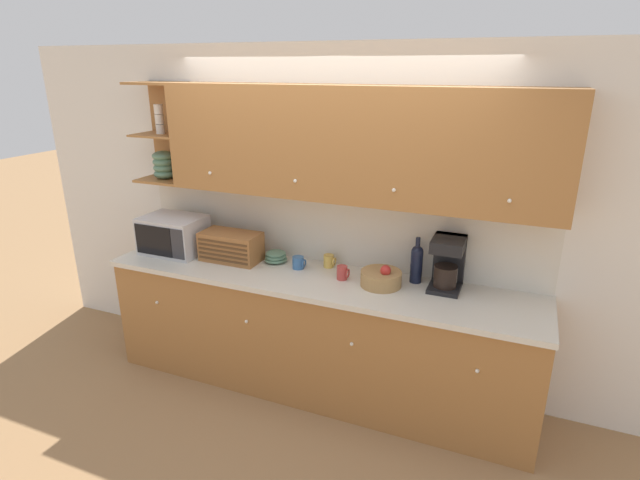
% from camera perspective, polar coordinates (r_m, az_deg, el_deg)
% --- Properties ---
extents(ground_plane, '(24.00, 24.00, 0.00)m').
position_cam_1_polar(ground_plane, '(4.43, 1.16, -14.00)').
color(ground_plane, '#9E754C').
extents(wall_back, '(5.67, 0.06, 2.60)m').
position_cam_1_polar(wall_back, '(3.90, 1.45, 2.39)').
color(wall_back, white).
rests_on(wall_back, ground_plane).
extents(counter_unit, '(3.29, 0.68, 0.95)m').
position_cam_1_polar(counter_unit, '(3.93, -0.56, -10.58)').
color(counter_unit, '#A36B38').
rests_on(counter_unit, ground_plane).
extents(backsplash_panel, '(3.27, 0.01, 0.57)m').
position_cam_1_polar(backsplash_panel, '(3.89, 1.25, 1.39)').
color(backsplash_panel, silver).
rests_on(backsplash_panel, counter_unit).
extents(upper_cabinets, '(3.27, 0.34, 0.79)m').
position_cam_1_polar(upper_cabinets, '(3.54, 2.80, 10.85)').
color(upper_cabinets, '#A36B38').
rests_on(upper_cabinets, backsplash_panel).
extents(microwave, '(0.50, 0.37, 0.31)m').
position_cam_1_polar(microwave, '(4.32, -16.40, 0.58)').
color(microwave, silver).
rests_on(microwave, counter_unit).
extents(bread_box, '(0.48, 0.25, 0.23)m').
position_cam_1_polar(bread_box, '(4.05, -10.13, -0.74)').
color(bread_box, '#996033').
rests_on(bread_box, counter_unit).
extents(bowl_stack_on_counter, '(0.18, 0.18, 0.09)m').
position_cam_1_polar(bowl_stack_on_counter, '(3.99, -5.08, -1.90)').
color(bowl_stack_on_counter, slate).
rests_on(bowl_stack_on_counter, counter_unit).
extents(mug_patterned_third, '(0.10, 0.09, 0.10)m').
position_cam_1_polar(mug_patterned_third, '(3.85, -2.47, -2.60)').
color(mug_patterned_third, '#38669E').
rests_on(mug_patterned_third, counter_unit).
extents(mug, '(0.09, 0.08, 0.10)m').
position_cam_1_polar(mug, '(3.87, 1.05, -2.41)').
color(mug, gold).
rests_on(mug, counter_unit).
extents(mug_blue_second, '(0.09, 0.08, 0.10)m').
position_cam_1_polar(mug_blue_second, '(3.65, 2.59, -3.76)').
color(mug_blue_second, '#B73D38').
rests_on(mug_blue_second, counter_unit).
extents(fruit_basket, '(0.29, 0.29, 0.17)m').
position_cam_1_polar(fruit_basket, '(3.57, 7.00, -4.34)').
color(fruit_basket, '#A87F4C').
rests_on(fruit_basket, counter_unit).
extents(wine_bottle, '(0.09, 0.09, 0.34)m').
position_cam_1_polar(wine_bottle, '(3.64, 10.98, -2.49)').
color(wine_bottle, black).
rests_on(wine_bottle, counter_unit).
extents(coffee_maker, '(0.22, 0.28, 0.37)m').
position_cam_1_polar(coffee_maker, '(3.58, 14.38, -2.43)').
color(coffee_maker, black).
rests_on(coffee_maker, counter_unit).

